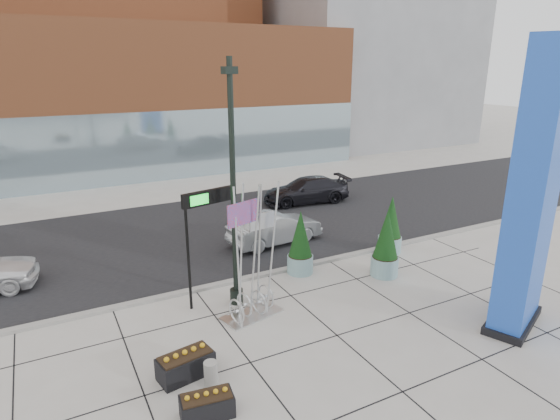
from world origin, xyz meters
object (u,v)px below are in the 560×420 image
lamp_post (234,211)px  concrete_bollard (211,374)px  blue_pylon (533,197)px  public_art_sculpture (252,283)px  car_silver_mid (275,228)px  overhead_street_sign (206,209)px

lamp_post → concrete_bollard: bearing=-121.3°
blue_pylon → public_art_sculpture: bearing=125.8°
lamp_post → car_silver_mid: 6.53m
concrete_bollard → overhead_street_sign: (1.50, 4.22, 3.19)m
concrete_bollard → overhead_street_sign: size_ratio=0.17×
blue_pylon → car_silver_mid: (-3.63, 10.06, -3.59)m
blue_pylon → concrete_bollard: size_ratio=12.58×
blue_pylon → car_silver_mid: 11.28m
public_art_sculpture → overhead_street_sign: public_art_sculpture is taller
blue_pylon → lamp_post: size_ratio=1.07×
public_art_sculpture → car_silver_mid: (3.74, 5.58, -0.46)m
blue_pylon → overhead_street_sign: 10.25m
lamp_post → public_art_sculpture: 2.47m
public_art_sculpture → overhead_street_sign: size_ratio=1.12×
blue_pylon → public_art_sculpture: 9.17m
overhead_street_sign → car_silver_mid: (4.73, 4.18, -2.80)m
car_silver_mid → blue_pylon: bearing=-166.3°
blue_pylon → concrete_bollard: bearing=147.7°
car_silver_mid → lamp_post: bearing=133.3°
lamp_post → overhead_street_sign: bearing=158.3°
lamp_post → concrete_bollard: lamp_post is taller
blue_pylon → lamp_post: 9.37m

